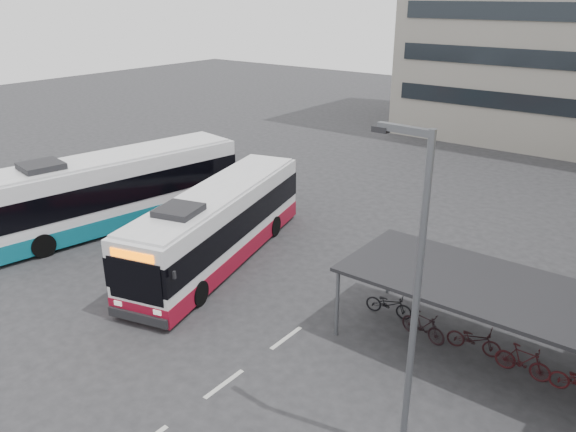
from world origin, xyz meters
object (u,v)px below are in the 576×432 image
Objects in this scene: bus_main at (219,225)px; pedestrian at (148,267)px; bus_teal at (114,191)px; lamp_post at (413,286)px.

bus_main is 6.84× the size of pedestrian.
bus_main is at bearing 12.27° from bus_teal.
lamp_post is at bearing -5.20° from bus_teal.
bus_teal is at bearing 167.65° from lamp_post.
bus_main is 1.43× the size of lamp_post.
bus_teal is 18.91m from lamp_post.
bus_main reaches higher than pedestrian.
bus_main is 0.90× the size of bus_teal.
lamp_post reaches higher than bus_teal.
bus_teal reaches higher than pedestrian.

